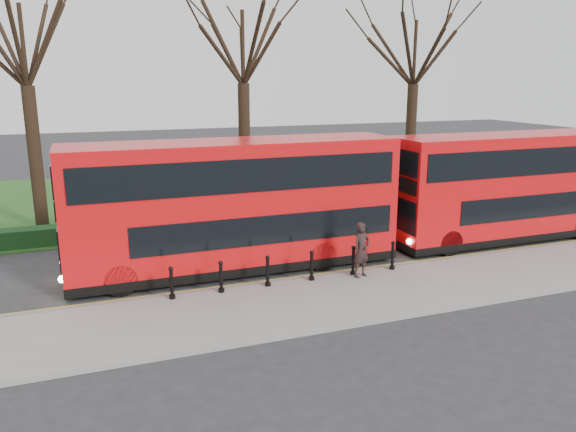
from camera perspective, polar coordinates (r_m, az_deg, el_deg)
name	(u,v)px	position (r m, az deg, el deg)	size (l,w,h in m)	color
ground	(271,275)	(20.31, -1.76, -6.01)	(120.00, 120.00, 0.00)	#28282B
pavement	(302,304)	(17.66, 1.42, -8.88)	(60.00, 4.00, 0.15)	gray
kerb	(280,282)	(19.40, -0.80, -6.74)	(60.00, 0.25, 0.16)	slate
grass_verge	(191,195)	(34.35, -9.87, 2.13)	(60.00, 18.00, 0.06)	#1D4A18
hedge	(224,220)	(26.45, -6.53, -0.45)	(60.00, 0.90, 0.80)	black
yellow_line_outer	(277,281)	(19.69, -1.10, -6.64)	(60.00, 0.10, 0.01)	yellow
yellow_line_inner	(275,279)	(19.87, -1.29, -6.45)	(60.00, 0.10, 0.01)	yellow
tree_left	(22,36)	(28.21, -25.40, 16.20)	(7.64, 7.64, 11.93)	black
tree_mid	(243,39)	(29.30, -4.63, 17.49)	(7.72, 7.72, 12.06)	black
tree_right	(415,46)	(33.47, 12.80, 16.53)	(7.61, 7.61, 11.89)	black
bollard_row	(290,269)	(18.97, 0.20, -5.38)	(8.08, 0.15, 1.00)	black
bus_lead	(235,206)	(20.32, -5.40, 0.97)	(11.92, 2.74, 4.74)	red
bus_rear	(515,187)	(26.23, 22.04, 2.76)	(11.51, 2.64, 4.58)	red
pedestrian	(361,250)	(19.59, 7.47, -3.42)	(0.71, 0.47, 1.95)	black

